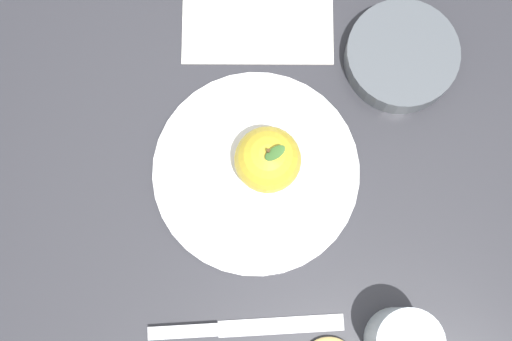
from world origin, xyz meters
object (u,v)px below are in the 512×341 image
at_px(dinner_plate, 256,172).
at_px(knife, 228,329).
at_px(cup, 403,341).
at_px(apple, 265,159).
at_px(linen_napkin, 258,17).
at_px(side_bowl, 402,56).

height_order(dinner_plate, knife, dinner_plate).
height_order(dinner_plate, cup, cup).
relative_size(apple, knife, 0.43).
height_order(apple, linen_napkin, apple).
bearing_deg(side_bowl, dinner_plate, -122.66).
relative_size(knife, linen_napkin, 1.14).
distance_m(dinner_plate, cup, 0.24).
height_order(dinner_plate, linen_napkin, dinner_plate).
bearing_deg(knife, apple, 96.00).
height_order(side_bowl, knife, side_bowl).
bearing_deg(side_bowl, knife, -104.19).
bearing_deg(dinner_plate, side_bowl, 57.34).
xyz_separation_m(knife, linen_napkin, (-0.08, 0.35, -0.00)).
bearing_deg(dinner_plate, knife, -81.40).
distance_m(knife, linen_napkin, 0.36).
xyz_separation_m(cup, linen_napkin, (-0.26, 0.30, -0.04)).
bearing_deg(dinner_plate, cup, -31.79).
bearing_deg(cup, side_bowl, 105.85).
height_order(apple, cup, apple).
xyz_separation_m(apple, side_bowl, (0.11, 0.17, -0.03)).
relative_size(side_bowl, cup, 1.53).
bearing_deg(apple, cup, -34.65).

